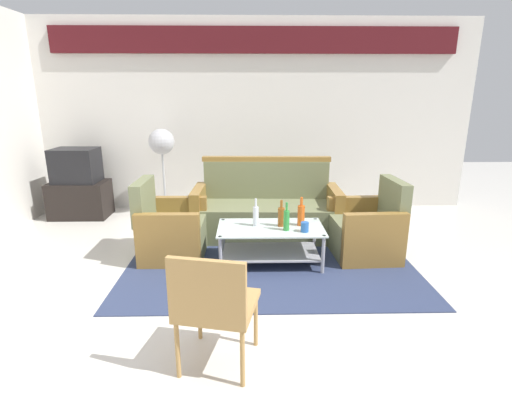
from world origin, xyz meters
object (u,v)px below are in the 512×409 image
object	(u,v)px
bottle_clear	(256,216)
wicker_chair	(214,302)
bottle_orange	(301,215)
tv_stand	(80,199)
television	(76,165)
bottle_brown	(281,216)
couch	(266,212)
pedestal_fan	(162,147)
bottle_green	(286,220)
armchair_left	(171,231)
coffee_table	(271,240)
cup	(305,227)
armchair_right	(367,231)

from	to	relation	value
bottle_clear	wicker_chair	world-z (taller)	wicker_chair
bottle_orange	tv_stand	size ratio (longest dim) A/B	0.38
television	bottle_brown	bearing A→B (deg)	150.86
couch	pedestal_fan	size ratio (longest dim) A/B	1.44
bottle_green	tv_stand	world-z (taller)	bottle_green
bottle_green	pedestal_fan	bearing A→B (deg)	131.03
tv_stand	bottle_brown	bearing A→B (deg)	-30.91
armchair_left	coffee_table	distance (m)	1.12
bottle_green	cup	world-z (taller)	bottle_green
bottle_brown	wicker_chair	size ratio (longest dim) A/B	0.33
bottle_orange	bottle_green	distance (m)	0.22
bottle_green	cup	bearing A→B (deg)	-15.44
couch	coffee_table	xyz separation A→B (m)	(0.00, -0.85, -0.04)
bottle_brown	cup	distance (m)	0.29
bottle_orange	couch	bearing A→B (deg)	112.05
armchair_left	pedestal_fan	xyz separation A→B (m)	(-0.37, 1.51, 0.73)
bottle_clear	television	distance (m)	3.03
armchair_right	bottle_green	distance (m)	1.00
armchair_right	bottle_brown	world-z (taller)	armchair_right
bottle_green	bottle_clear	bearing A→B (deg)	154.89
armchair_right	cup	xyz separation A→B (m)	(-0.75, -0.36, 0.17)
pedestal_fan	bottle_clear	bearing A→B (deg)	-52.64
armchair_left	cup	distance (m)	1.48
bottle_green	pedestal_fan	size ratio (longest dim) A/B	0.23
tv_stand	wicker_chair	xyz separation A→B (m)	(2.22, -3.35, 0.23)
armchair_right	cup	size ratio (longest dim) A/B	8.50
couch	wicker_chair	bearing A→B (deg)	81.63
pedestal_fan	tv_stand	bearing A→B (deg)	-177.66
armchair_right	bottle_clear	distance (m)	1.27
coffee_table	bottle_clear	bearing A→B (deg)	163.07
armchair_left	pedestal_fan	bearing A→B (deg)	-165.91
tv_stand	television	size ratio (longest dim) A/B	1.30
cup	bottle_clear	bearing A→B (deg)	158.32
bottle_orange	cup	distance (m)	0.21
armchair_left	bottle_green	world-z (taller)	armchair_left
coffee_table	bottle_clear	xyz separation A→B (m)	(-0.15, 0.05, 0.25)
tv_stand	television	xyz separation A→B (m)	(0.00, 0.00, 0.50)
couch	bottle_clear	world-z (taller)	couch
wicker_chair	television	bearing A→B (deg)	135.85
armchair_right	coffee_table	bearing A→B (deg)	98.22
coffee_table	bottle_green	bearing A→B (deg)	-32.38
bottle_clear	armchair_left	bearing A→B (deg)	168.31
wicker_chair	tv_stand	bearing A→B (deg)	135.87
pedestal_fan	bottle_green	bearing A→B (deg)	-48.97
television	cup	bearing A→B (deg)	150.23
bottle_orange	pedestal_fan	size ratio (longest dim) A/B	0.24
armchair_right	tv_stand	bearing A→B (deg)	65.61
coffee_table	cup	size ratio (longest dim) A/B	11.00
bottle_green	pedestal_fan	distance (m)	2.50
coffee_table	tv_stand	xyz separation A→B (m)	(-2.68, 1.70, -0.01)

